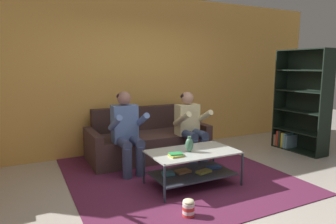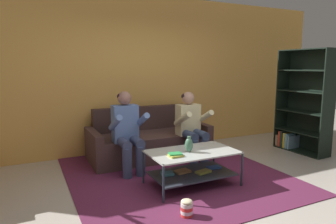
{
  "view_description": "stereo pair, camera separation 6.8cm",
  "coord_description": "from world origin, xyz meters",
  "px_view_note": "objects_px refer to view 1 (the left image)",
  "views": [
    {
      "loc": [
        -2.04,
        -2.89,
        1.6
      ],
      "look_at": [
        -0.17,
        0.86,
        0.96
      ],
      "focal_mm": 32.0,
      "sensor_mm": 36.0,
      "label": 1
    },
    {
      "loc": [
        -1.98,
        -2.92,
        1.6
      ],
      "look_at": [
        -0.17,
        0.86,
        0.96
      ],
      "focal_mm": 32.0,
      "sensor_mm": 36.0,
      "label": 2
    }
  ],
  "objects_px": {
    "coffee_table": "(192,163)",
    "popcorn_tub": "(188,208)",
    "couch": "(147,141)",
    "vase": "(189,145)",
    "person_seated_left": "(127,129)",
    "person_seated_right": "(191,124)",
    "bookshelf": "(300,108)",
    "book_stack": "(176,155)"
  },
  "relations": [
    {
      "from": "person_seated_left",
      "to": "person_seated_right",
      "type": "bearing_deg",
      "value": -0.24
    },
    {
      "from": "book_stack",
      "to": "bookshelf",
      "type": "distance_m",
      "value": 3.11
    },
    {
      "from": "vase",
      "to": "popcorn_tub",
      "type": "bearing_deg",
      "value": -120.89
    },
    {
      "from": "vase",
      "to": "bookshelf",
      "type": "xyz_separation_m",
      "value": [
        2.77,
        0.57,
        0.25
      ]
    },
    {
      "from": "coffee_table",
      "to": "bookshelf",
      "type": "distance_m",
      "value": 2.82
    },
    {
      "from": "coffee_table",
      "to": "couch",
      "type": "bearing_deg",
      "value": 92.13
    },
    {
      "from": "book_stack",
      "to": "popcorn_tub",
      "type": "xyz_separation_m",
      "value": [
        -0.18,
        -0.62,
        -0.4
      ]
    },
    {
      "from": "person_seated_right",
      "to": "vase",
      "type": "relative_size",
      "value": 5.6
    },
    {
      "from": "person_seated_left",
      "to": "bookshelf",
      "type": "relative_size",
      "value": 0.64
    },
    {
      "from": "vase",
      "to": "book_stack",
      "type": "distance_m",
      "value": 0.28
    },
    {
      "from": "bookshelf",
      "to": "person_seated_right",
      "type": "bearing_deg",
      "value": 171.71
    },
    {
      "from": "bookshelf",
      "to": "couch",
      "type": "bearing_deg",
      "value": 162.58
    },
    {
      "from": "coffee_table",
      "to": "bookshelf",
      "type": "xyz_separation_m",
      "value": [
        2.72,
        0.57,
        0.51
      ]
    },
    {
      "from": "person_seated_left",
      "to": "person_seated_right",
      "type": "xyz_separation_m",
      "value": [
        1.11,
        -0.0,
        -0.02
      ]
    },
    {
      "from": "person_seated_left",
      "to": "book_stack",
      "type": "height_order",
      "value": "person_seated_left"
    },
    {
      "from": "person_seated_left",
      "to": "book_stack",
      "type": "relative_size",
      "value": 6.62
    },
    {
      "from": "person_seated_left",
      "to": "vase",
      "type": "distance_m",
      "value": 1.06
    },
    {
      "from": "person_seated_left",
      "to": "popcorn_tub",
      "type": "distance_m",
      "value": 1.72
    },
    {
      "from": "vase",
      "to": "person_seated_right",
      "type": "bearing_deg",
      "value": 58.3
    },
    {
      "from": "vase",
      "to": "bookshelf",
      "type": "height_order",
      "value": "bookshelf"
    },
    {
      "from": "couch",
      "to": "popcorn_tub",
      "type": "xyz_separation_m",
      "value": [
        -0.43,
        -2.16,
        -0.19
      ]
    },
    {
      "from": "couch",
      "to": "bookshelf",
      "type": "bearing_deg",
      "value": -17.42
    },
    {
      "from": "coffee_table",
      "to": "popcorn_tub",
      "type": "relative_size",
      "value": 6.0
    },
    {
      "from": "person_seated_left",
      "to": "popcorn_tub",
      "type": "height_order",
      "value": "person_seated_left"
    },
    {
      "from": "person_seated_right",
      "to": "popcorn_tub",
      "type": "xyz_separation_m",
      "value": [
        -0.98,
        -1.62,
        -0.55
      ]
    },
    {
      "from": "person_seated_right",
      "to": "book_stack",
      "type": "bearing_deg",
      "value": -128.97
    },
    {
      "from": "bookshelf",
      "to": "coffee_table",
      "type": "bearing_deg",
      "value": -168.24
    },
    {
      "from": "popcorn_tub",
      "to": "person_seated_right",
      "type": "bearing_deg",
      "value": 58.66
    },
    {
      "from": "vase",
      "to": "popcorn_tub",
      "type": "distance_m",
      "value": 0.96
    },
    {
      "from": "couch",
      "to": "person_seated_left",
      "type": "xyz_separation_m",
      "value": [
        -0.55,
        -0.54,
        0.38
      ]
    },
    {
      "from": "couch",
      "to": "person_seated_right",
      "type": "relative_size",
      "value": 1.76
    },
    {
      "from": "person_seated_left",
      "to": "bookshelf",
      "type": "bearing_deg",
      "value": -5.63
    },
    {
      "from": "book_stack",
      "to": "coffee_table",
      "type": "bearing_deg",
      "value": 19.31
    },
    {
      "from": "couch",
      "to": "person_seated_left",
      "type": "height_order",
      "value": "person_seated_left"
    },
    {
      "from": "couch",
      "to": "vase",
      "type": "height_order",
      "value": "couch"
    },
    {
      "from": "couch",
      "to": "book_stack",
      "type": "distance_m",
      "value": 1.58
    },
    {
      "from": "coffee_table",
      "to": "person_seated_left",
      "type": "bearing_deg",
      "value": 124.2
    },
    {
      "from": "person_seated_right",
      "to": "person_seated_left",
      "type": "bearing_deg",
      "value": 179.76
    },
    {
      "from": "vase",
      "to": "book_stack",
      "type": "height_order",
      "value": "vase"
    },
    {
      "from": "couch",
      "to": "person_seated_left",
      "type": "distance_m",
      "value": 0.86
    },
    {
      "from": "couch",
      "to": "person_seated_right",
      "type": "xyz_separation_m",
      "value": [
        0.55,
        -0.55,
        0.36
      ]
    },
    {
      "from": "person_seated_left",
      "to": "bookshelf",
      "type": "xyz_separation_m",
      "value": [
        3.32,
        -0.33,
        0.16
      ]
    }
  ]
}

